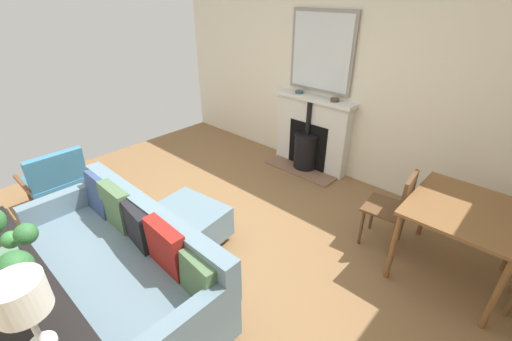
{
  "coord_description": "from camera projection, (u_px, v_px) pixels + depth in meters",
  "views": [
    {
      "loc": [
        1.46,
        2.28,
        2.4
      ],
      "look_at": [
        -0.77,
        0.23,
        0.74
      ],
      "focal_mm": 23.46,
      "sensor_mm": 36.0,
      "label": 1
    }
  ],
  "objects": [
    {
      "name": "ground_plane",
      "position": [
        190.0,
        253.0,
        3.45
      ],
      "size": [
        5.19,
        5.76,
        0.01
      ],
      "primitive_type": "cube",
      "color": "olive"
    },
    {
      "name": "console_table",
      "position": [
        9.0,
        285.0,
        2.17
      ],
      "size": [
        0.43,
        1.85,
        0.78
      ],
      "color": "black",
      "rests_on": "ground"
    },
    {
      "name": "mirror_over_mantel",
      "position": [
        322.0,
        52.0,
        4.39
      ],
      "size": [
        0.04,
        0.95,
        1.03
      ],
      "color": "gray"
    },
    {
      "name": "wall_left",
      "position": [
        336.0,
        73.0,
        4.46
      ],
      "size": [
        0.12,
        5.76,
        2.8
      ],
      "primitive_type": "cube",
      "color": "silver",
      "rests_on": "ground"
    },
    {
      "name": "fireplace",
      "position": [
        310.0,
        138.0,
        4.9
      ],
      "size": [
        0.51,
        1.24,
        1.08
      ],
      "color": "brown",
      "rests_on": "ground"
    },
    {
      "name": "dining_chair_near_fireplace",
      "position": [
        395.0,
        205.0,
        3.31
      ],
      "size": [
        0.44,
        0.44,
        0.86
      ],
      "color": "brown",
      "rests_on": "ground"
    },
    {
      "name": "mantel_bowl_near",
      "position": [
        299.0,
        92.0,
        4.75
      ],
      "size": [
        0.11,
        0.11,
        0.04
      ],
      "color": "#334C56",
      "rests_on": "fireplace"
    },
    {
      "name": "ottoman",
      "position": [
        192.0,
        221.0,
        3.51
      ],
      "size": [
        0.6,
        0.77,
        0.42
      ],
      "color": "#B2B2B7",
      "rests_on": "ground"
    },
    {
      "name": "sofa",
      "position": [
        125.0,
        262.0,
        2.81
      ],
      "size": [
        0.86,
        2.1,
        0.86
      ],
      "color": "#B2B2B7",
      "rests_on": "ground"
    },
    {
      "name": "table_lamp_far_end",
      "position": [
        21.0,
        299.0,
        1.56
      ],
      "size": [
        0.25,
        0.25,
        0.45
      ],
      "color": "white",
      "rests_on": "console_table"
    },
    {
      "name": "armchair_accent",
      "position": [
        55.0,
        177.0,
        3.93
      ],
      "size": [
        0.69,
        0.6,
        0.8
      ],
      "color": "brown",
      "rests_on": "ground"
    },
    {
      "name": "dining_table",
      "position": [
        465.0,
        218.0,
        2.89
      ],
      "size": [
        0.95,
        0.89,
        0.75
      ],
      "color": "brown",
      "rests_on": "ground"
    },
    {
      "name": "mantel_bowl_far",
      "position": [
        335.0,
        100.0,
        4.41
      ],
      "size": [
        0.12,
        0.12,
        0.04
      ],
      "color": "#47382D",
      "rests_on": "fireplace"
    }
  ]
}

